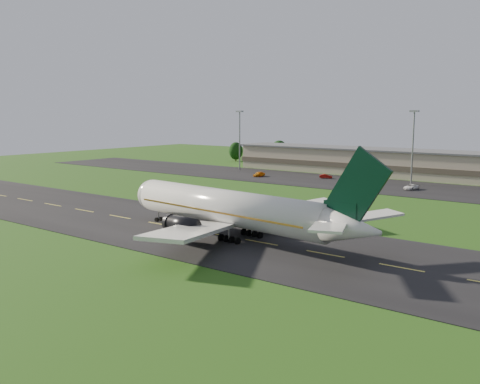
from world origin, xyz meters
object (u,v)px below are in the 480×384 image
Objects in this scene: light_mast_west at (240,133)px; service_vehicle_b at (326,176)px; light_mast_centre at (413,138)px; service_vehicle_a at (259,174)px; service_vehicle_c at (411,187)px; airliner at (231,209)px; terminal at (436,166)px.

service_vehicle_b is at bearing -4.65° from light_mast_west.
light_mast_centre reaches higher than service_vehicle_a.
service_vehicle_c is at bearing -127.15° from service_vehicle_b.
airliner is 81.31m from service_vehicle_b.
terminal is 29.15× the size of service_vehicle_c.
airliner is 80.49m from light_mast_centre.
airliner is at bearing -53.94° from service_vehicle_a.
airliner is at bearing -53.10° from light_mast_west.
light_mast_centre is 16.26m from service_vehicle_c.
terminal reaches higher than service_vehicle_b.
light_mast_centre is (-1.40, -16.18, 8.75)m from terminal.
light_mast_centre is at bearing 117.58° from service_vehicle_c.
service_vehicle_c is (2.43, -26.53, -3.20)m from terminal.
service_vehicle_a is at bearing -165.57° from light_mast_centre.
airliner is 96.27m from terminal.
light_mast_centre is at bearing 95.51° from airliner.
terminal is 38.13× the size of service_vehicle_b.
light_mast_west is at bearing 132.32° from airliner.
terminal is at bearing -76.77° from service_vehicle_b.
light_mast_west is at bearing 62.79° from service_vehicle_b.
light_mast_west is 65.76m from service_vehicle_c.
light_mast_centre is at bearing 0.00° from light_mast_west.
service_vehicle_b is (35.01, -2.85, -12.01)m from light_mast_west.
service_vehicle_b is (18.75, 8.41, -0.12)m from service_vehicle_a.
service_vehicle_a is (-43.86, 68.83, -3.81)m from airliner.
light_mast_west and light_mast_centre have the same top height.
light_mast_west is at bearing 148.87° from service_vehicle_a.
light_mast_centre is (-0.12, 80.08, 8.08)m from airliner.
airliner reaches higher than terminal.
airliner is at bearing -89.91° from light_mast_centre.
light_mast_centre is 46.70m from service_vehicle_a.
airliner is 13.48× the size of service_vehicle_b.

